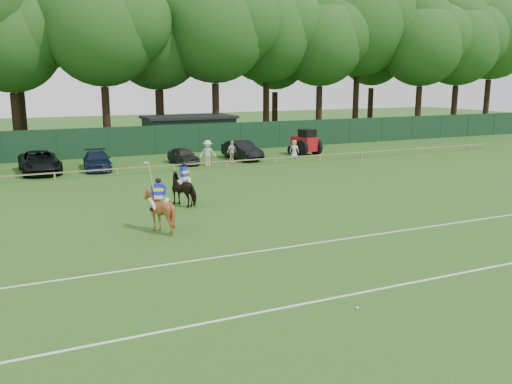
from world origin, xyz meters
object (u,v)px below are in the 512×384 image
horse_chestnut (159,211)px  utility_shed (189,132)px  suv_black (40,162)px  tractor (305,143)px  spectator_left (208,153)px  polo_ball (357,308)px  spectator_mid (232,152)px  estate_black (242,150)px  sedan_navy (97,161)px  spectator_right (294,149)px  hatch_grey (183,156)px  horse_dark (185,189)px

horse_chestnut → utility_shed: 28.49m
suv_black → tractor: 21.28m
spectator_left → polo_ball: (-4.94, -26.37, -0.91)m
spectator_mid → tractor: (7.44, 1.55, 0.18)m
estate_black → tractor: 5.96m
horse_chestnut → sedan_navy: bearing=-69.4°
spectator_mid → spectator_right: bearing=-26.5°
horse_chestnut → hatch_grey: bearing=-89.4°
spectator_left → tractor: 9.75m
horse_dark → spectator_left: 13.02m
hatch_grey → spectator_mid: bearing=-23.5°
utility_shed → tractor: (7.60, -8.64, -0.49)m
spectator_right → tractor: size_ratio=0.52×
spectator_left → tractor: (9.56, 1.96, 0.10)m
horse_chestnut → sedan_navy: horse_chestnut is taller
hatch_grey → spectator_right: size_ratio=2.42×
horse_chestnut → utility_shed: bearing=-89.5°
horse_chestnut → estate_black: bearing=-101.9°
horse_dark → horse_chestnut: size_ratio=1.10×
spectator_mid → spectator_right: (5.53, 0.03, -0.11)m
horse_dark → suv_black: 14.99m
estate_black → spectator_left: 4.06m
sedan_navy → spectator_right: size_ratio=2.98×
horse_chestnut → suv_black: (-3.75, 17.93, -0.15)m
horse_chestnut → tractor: bearing=-113.3°
estate_black → spectator_left: spectator_left is taller
suv_black → spectator_right: suv_black is taller
hatch_grey → suv_black: bearing=172.2°
hatch_grey → utility_shed: size_ratio=0.44×
suv_black → estate_black: bearing=-2.0°
polo_ball → utility_shed: 37.64m
estate_black → suv_black: bearing=174.3°
horse_chestnut → hatch_grey: (6.51, 17.63, -0.29)m
suv_black → tractor: tractor is taller
utility_shed → tractor: size_ratio=2.90×
suv_black → horse_chestnut: bearing=-80.3°
horse_dark → spectator_left: (5.49, 11.81, 0.11)m
hatch_grey → estate_black: estate_black is taller
sedan_navy → polo_ball: size_ratio=50.28×
horse_chestnut → spectator_left: 17.97m
spectator_left → spectator_mid: size_ratio=1.10×
spectator_left → polo_ball: size_ratio=21.25×
spectator_left → utility_shed: bearing=93.6°
horse_chestnut → spectator_right: 22.75m
horse_chestnut → spectator_left: (7.96, 16.10, 0.04)m
estate_black → spectator_left: size_ratio=2.37×
horse_dark → polo_ball: (0.55, -14.56, -0.80)m
spectator_left → polo_ball: 26.84m
horse_chestnut → estate_black: (11.57, 17.97, -0.17)m
hatch_grey → spectator_right: (9.10, -1.08, 0.13)m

